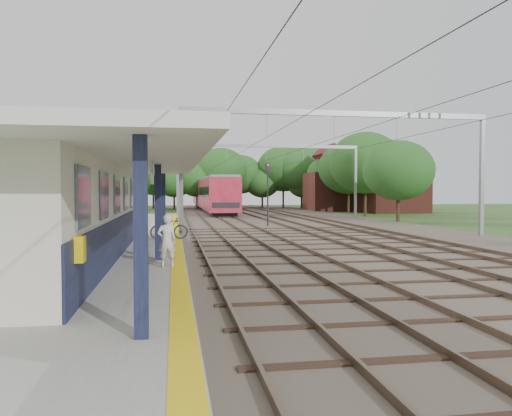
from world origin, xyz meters
TOP-DOWN VIEW (x-y plane):
  - ground at (0.00, 0.00)m, footprint 160.00×160.00m
  - ballast_bed at (4.00, 30.00)m, footprint 18.00×90.00m
  - platform at (-7.50, 14.00)m, footprint 5.00×52.00m
  - yellow_stripe at (-5.25, 14.00)m, footprint 0.45×52.00m
  - station_building at (-8.88, 7.00)m, footprint 3.41×18.00m
  - canopy at (-7.77, 6.00)m, footprint 6.40×20.00m
  - rail_tracks at (1.50, 30.00)m, footprint 11.80×88.00m
  - catenary_system at (3.39, 25.28)m, footprint 17.22×88.00m
  - tree_band at (3.84, 57.12)m, footprint 31.72×30.88m
  - house_near at (21.00, 46.00)m, footprint 7.00×6.12m
  - house_far at (16.00, 52.00)m, footprint 8.00×6.12m
  - person at (-5.60, 4.40)m, footprint 0.66×0.52m
  - bicycle at (-5.60, 13.17)m, footprint 1.82×0.62m
  - train at (-0.50, 55.34)m, footprint 3.13×38.98m
  - signal_post at (1.35, 24.44)m, footprint 0.37×0.32m

SIDE VIEW (x-z plane):
  - ground at x=0.00m, z-range 0.00..0.00m
  - ballast_bed at x=4.00m, z-range 0.00..0.10m
  - platform at x=-7.50m, z-range 0.00..0.35m
  - rail_tracks at x=1.50m, z-range 0.10..0.25m
  - yellow_stripe at x=-5.25m, z-range 0.35..0.36m
  - bicycle at x=-5.60m, z-range 0.35..1.43m
  - person at x=-5.60m, z-range 0.35..1.96m
  - station_building at x=-8.88m, z-range 0.34..3.74m
  - train at x=-0.50m, z-range 0.23..4.33m
  - house_near at x=21.00m, z-range -0.96..6.93m
  - signal_post at x=1.35m, z-range 0.68..5.33m
  - house_far at x=16.00m, z-range -1.09..7.56m
  - canopy at x=-7.77m, z-range 1.92..5.36m
  - tree_band at x=3.84m, z-range 0.51..9.33m
  - catenary_system at x=3.39m, z-range 2.01..9.01m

